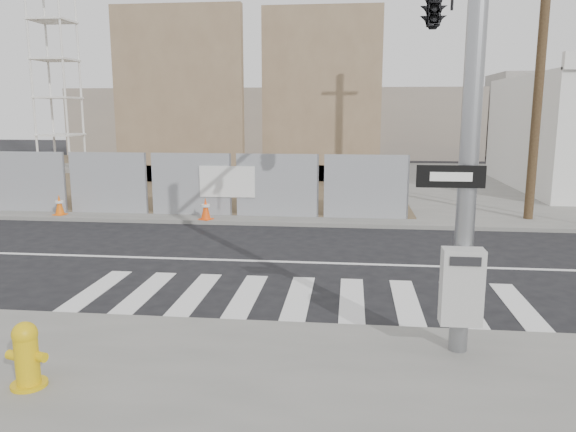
# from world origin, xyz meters

# --- Properties ---
(ground) EXTENTS (100.00, 100.00, 0.00)m
(ground) POSITION_xyz_m (0.00, 0.00, 0.00)
(ground) COLOR black
(ground) RESTS_ON ground
(sidewalk_far) EXTENTS (50.00, 20.00, 0.12)m
(sidewalk_far) POSITION_xyz_m (0.00, 14.00, 0.06)
(sidewalk_far) COLOR slate
(sidewalk_far) RESTS_ON ground
(signal_pole) EXTENTS (0.96, 5.87, 7.00)m
(signal_pole) POSITION_xyz_m (2.49, -2.05, 4.78)
(signal_pole) COLOR gray
(signal_pole) RESTS_ON sidewalk_near
(chain_link_fence) EXTENTS (24.60, 0.04, 2.00)m
(chain_link_fence) POSITION_xyz_m (-10.00, 5.00, 1.12)
(chain_link_fence) COLOR gray
(chain_link_fence) RESTS_ON sidewalk_far
(concrete_wall_left) EXTENTS (6.00, 1.30, 8.00)m
(concrete_wall_left) POSITION_xyz_m (-7.00, 13.08, 3.38)
(concrete_wall_left) COLOR brown
(concrete_wall_left) RESTS_ON sidewalk_far
(concrete_wall_right) EXTENTS (5.50, 1.30, 8.00)m
(concrete_wall_right) POSITION_xyz_m (-0.50, 14.08, 3.38)
(concrete_wall_right) COLOR brown
(concrete_wall_right) RESTS_ON sidewalk_far
(crane_tower) EXTENTS (2.60, 2.60, 18.15)m
(crane_tower) POSITION_xyz_m (-15.00, 17.00, 9.02)
(crane_tower) COLOR slate
(crane_tower) RESTS_ON sidewalk_far
(utility_pole_right) EXTENTS (1.60, 0.28, 10.00)m
(utility_pole_right) POSITION_xyz_m (6.50, 5.50, 5.20)
(utility_pole_right) COLOR #4B3A23
(utility_pole_right) RESTS_ON sidewalk_far
(fire_hydrant) EXTENTS (0.55, 0.55, 0.84)m
(fire_hydrant) POSITION_xyz_m (-2.98, -6.50, 0.53)
(fire_hydrant) COLOR gold
(fire_hydrant) RESTS_ON sidewalk_near
(traffic_cone_c) EXTENTS (0.40, 0.40, 0.67)m
(traffic_cone_c) POSITION_xyz_m (-8.45, 4.45, 0.44)
(traffic_cone_c) COLOR #E85E0C
(traffic_cone_c) RESTS_ON sidewalk_far
(traffic_cone_d) EXTENTS (0.46, 0.46, 0.68)m
(traffic_cone_d) POSITION_xyz_m (-3.53, 4.22, 0.45)
(traffic_cone_d) COLOR #F54C0C
(traffic_cone_d) RESTS_ON sidewalk_far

